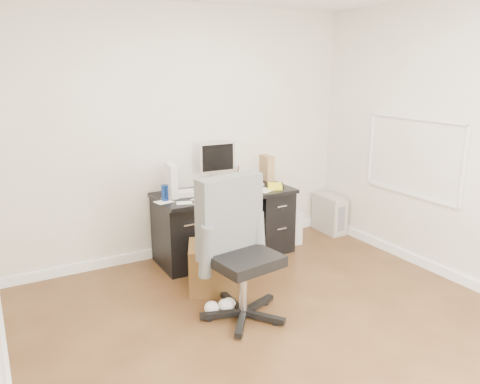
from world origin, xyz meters
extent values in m
plane|color=#442915|center=(0.00, 0.00, 0.00)|extent=(4.00, 4.00, 0.00)
cube|color=beige|center=(0.00, 2.00, 1.35)|extent=(4.00, 0.02, 2.70)
cube|color=beige|center=(2.00, 0.00, 1.35)|extent=(0.02, 4.00, 2.70)
cube|color=white|center=(0.00, 1.99, 0.05)|extent=(4.00, 0.03, 0.10)
cube|color=white|center=(1.99, 0.00, 0.05)|extent=(0.03, 4.00, 0.10)
cube|color=black|center=(0.30, 1.65, 0.73)|extent=(1.50, 0.70, 0.04)
cube|color=black|center=(-0.25, 1.65, 0.35)|extent=(0.40, 0.60, 0.71)
cube|color=black|center=(0.85, 1.65, 0.35)|extent=(0.40, 0.60, 0.71)
cube|color=black|center=(0.30, 1.98, 0.45)|extent=(0.70, 0.03, 0.51)
cube|color=black|center=(0.43, 1.56, 0.76)|extent=(0.48, 0.17, 0.03)
sphere|color=#B9B9BE|center=(0.75, 1.60, 0.78)|extent=(0.05, 0.05, 0.05)
cylinder|color=navy|center=(-0.39, 1.62, 0.83)|extent=(0.08, 0.08, 0.16)
cube|color=white|center=(-0.27, 1.75, 0.92)|extent=(0.18, 0.31, 0.34)
cube|color=#926C46|center=(0.99, 1.89, 0.90)|extent=(0.15, 0.26, 0.29)
cube|color=#FFF91B|center=(0.87, 1.50, 0.77)|extent=(0.26, 0.27, 0.04)
cube|color=#A69F96|center=(1.84, 1.71, 0.24)|extent=(0.22, 0.48, 0.48)
cube|color=silver|center=(1.12, 1.59, 0.20)|extent=(0.32, 0.25, 0.40)
cube|color=#482E15|center=(-0.17, 0.99, 0.22)|extent=(0.59, 0.59, 0.44)
cube|color=slate|center=(0.79, 1.80, 0.11)|extent=(0.38, 0.32, 0.21)
camera|label=1|loc=(-1.95, -2.71, 2.06)|focal=35.00mm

